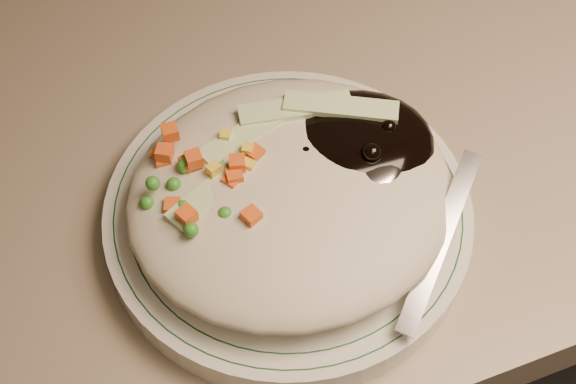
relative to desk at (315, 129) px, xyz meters
name	(u,v)px	position (x,y,z in m)	size (l,w,h in m)	color
desk	(315,129)	(0.00, 0.00, 0.00)	(1.40, 0.70, 0.74)	gray
plate	(288,216)	(-0.11, -0.22, 0.21)	(0.22, 0.22, 0.02)	silver
plate_rim	(288,207)	(-0.11, -0.22, 0.22)	(0.21, 0.21, 0.00)	#144723
meal	(295,185)	(-0.11, -0.22, 0.24)	(0.21, 0.19, 0.05)	#B7AE94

